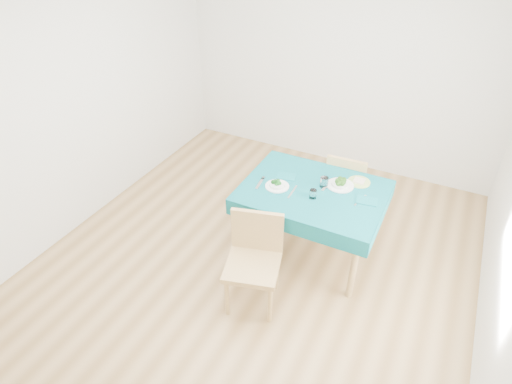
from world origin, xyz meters
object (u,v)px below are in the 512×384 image
at_px(chair_far, 348,179).
at_px(side_plate, 359,182).
at_px(bowl_far, 341,182).
at_px(table, 311,222).
at_px(chair_near, 253,255).
at_px(bowl_near, 277,184).

distance_m(chair_far, side_plate, 0.51).
bearing_deg(chair_far, bowl_far, 93.26).
xyz_separation_m(chair_far, bowl_far, (0.05, -0.53, 0.29)).
relative_size(table, side_plate, 6.15).
bearing_deg(side_plate, chair_far, 116.34).
relative_size(table, bowl_far, 5.11).
bearing_deg(bowl_far, side_plate, 43.96).
relative_size(chair_near, side_plate, 5.29).
xyz_separation_m(chair_near, bowl_near, (-0.11, 0.72, 0.23)).
height_order(chair_near, bowl_near, chair_near).
bearing_deg(side_plate, table, -137.72).
bearing_deg(side_plate, bowl_far, -136.04).
relative_size(table, chair_far, 1.28).
distance_m(chair_near, bowl_near, 0.77).
bearing_deg(table, chair_near, -104.21).
bearing_deg(bowl_near, bowl_far, 28.09).
bearing_deg(chair_near, table, 60.48).
relative_size(table, bowl_near, 5.82).
height_order(chair_near, bowl_far, chair_near).
bearing_deg(bowl_near, chair_near, -81.28).
bearing_deg(chair_far, table, 75.82).
height_order(chair_far, bowl_far, chair_far).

